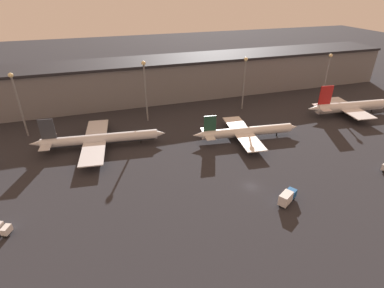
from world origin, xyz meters
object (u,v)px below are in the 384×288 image
object	(u,v)px
airplane_2	(246,132)
service_vehicle_2	(287,197)
airplane_3	(350,107)
airplane_1	(99,139)

from	to	relation	value
airplane_2	service_vehicle_2	bearing A→B (deg)	-93.61
airplane_3	airplane_2	bearing A→B (deg)	-166.11
airplane_3	service_vehicle_2	world-z (taller)	airplane_3
service_vehicle_2	airplane_1	bearing A→B (deg)	102.71
airplane_1	airplane_3	world-z (taller)	airplane_3
airplane_1	airplane_2	world-z (taller)	airplane_1
airplane_2	airplane_3	xyz separation A→B (m)	(56.25, 7.34, 0.81)
airplane_3	service_vehicle_2	size ratio (longest dim) A/B	5.92
service_vehicle_2	airplane_2	bearing A→B (deg)	48.40
airplane_1	service_vehicle_2	xyz separation A→B (m)	(47.68, -48.97, -1.16)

